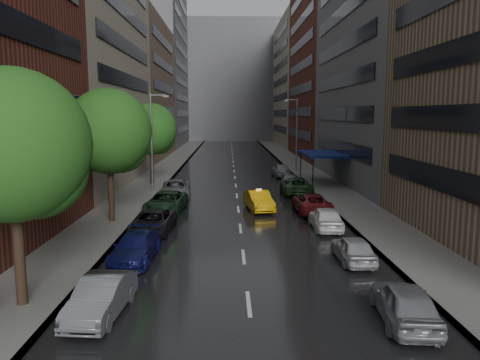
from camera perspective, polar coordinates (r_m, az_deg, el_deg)
The scene contains 16 objects.
ground at distance 15.12m, azimuth 1.78°, elevation -20.77°, with size 220.00×220.00×0.00m, color gray.
road at distance 63.64m, azimuth -0.77°, elevation 1.52°, with size 14.00×140.00×0.01m, color black.
sidewalk_left at distance 64.16m, azimuth -8.84°, elevation 1.54°, with size 4.00×140.00×0.15m, color gray.
sidewalk_right at distance 64.38m, azimuth 7.27°, elevation 1.60°, with size 4.00×140.00×0.15m, color gray.
buildings_left at distance 73.91m, azimuth -13.00°, elevation 14.66°, with size 8.00×108.00×38.00m.
buildings_right at distance 72.09m, azimuth 11.52°, elevation 14.11°, with size 8.05×109.10×36.00m.
building_far at distance 131.51m, azimuth -1.17°, elevation 11.90°, with size 40.00×14.00×32.00m, color slate.
tree_near at distance 18.84m, azimuth -26.06°, elevation 3.79°, with size 5.64×5.64×8.99m.
tree_mid at distance 31.97m, azimuth -15.72°, elevation 5.71°, with size 5.62×5.62×8.96m.
tree_far at distance 48.53m, azimuth -10.82°, elevation 6.10°, with size 5.25×5.25×8.37m.
taxi at distance 35.56m, azimuth 2.30°, elevation -2.52°, with size 1.58×4.53×1.49m, color #DF9E0B.
parked_cars_left at distance 31.76m, azimuth -9.84°, elevation -3.95°, with size 3.01×29.50×1.56m.
parked_cars_right at distance 37.22m, azimuth 8.10°, elevation -2.12°, with size 2.79×43.16×1.58m.
street_lamp_left at distance 43.84m, azimuth -10.63°, elevation 4.81°, with size 1.74×0.22×9.00m.
street_lamp_right at distance 58.88m, azimuth 6.85°, elevation 5.70°, with size 1.74×0.22×9.00m.
awning at distance 49.37m, azimuth 9.94°, elevation 3.14°, with size 4.00×8.00×3.12m.
Camera 1 is at (-0.78, -13.22, 7.30)m, focal length 35.00 mm.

